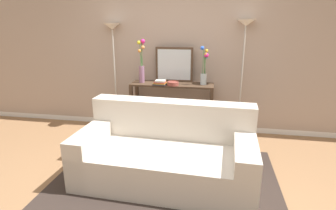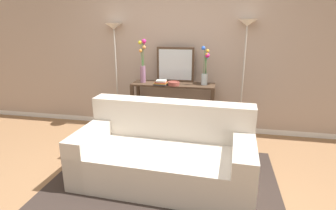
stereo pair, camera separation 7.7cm
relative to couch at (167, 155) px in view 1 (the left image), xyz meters
name	(u,v)px [view 1 (the left image)]	position (x,y,z in m)	size (l,w,h in m)	color
ground_plane	(148,189)	(-0.16, -0.25, -0.32)	(16.00, 16.00, 0.02)	#936B47
back_wall	(176,42)	(-0.16, 1.71, 1.17)	(12.00, 0.15, 2.96)	white
area_rug	(164,185)	(0.00, -0.16, -0.30)	(2.61, 2.11, 0.01)	#332823
couch	(167,155)	(0.00, 0.00, 0.00)	(2.04, 1.08, 0.88)	beige
console_table	(172,100)	(-0.17, 1.37, 0.28)	(1.32, 0.38, 0.86)	#473323
floor_lamp_left	(113,47)	(-1.18, 1.52, 1.10)	(0.28, 0.28, 1.78)	#B7B2A8
floor_lamp_right	(244,46)	(0.92, 1.52, 1.14)	(0.28, 0.28, 1.84)	#B7B2A8
wall_mirror	(174,65)	(-0.16, 1.53, 0.83)	(0.61, 0.02, 0.56)	#473323
vase_tall_flowers	(142,64)	(-0.66, 1.37, 0.84)	(0.12, 0.11, 0.69)	gray
vase_short_flowers	(204,70)	(0.33, 1.39, 0.78)	(0.13, 0.10, 0.60)	silver
fruit_bowl	(173,83)	(-0.13, 1.25, 0.58)	(0.18, 0.18, 0.06)	brown
book_stack	(160,83)	(-0.33, 1.24, 0.58)	(0.21, 0.17, 0.08)	#2D2D33
book_row_under_console	(152,129)	(-0.52, 1.37, -0.25)	(0.39, 0.18, 0.13)	#BC3328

